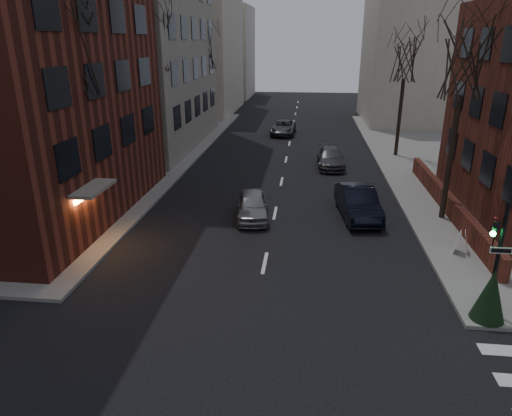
% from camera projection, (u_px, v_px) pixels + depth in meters
% --- Properties ---
extents(low_wall_right, '(0.35, 16.00, 1.00)m').
position_uv_depth(low_wall_right, '(447.00, 202.00, 24.75)').
color(low_wall_right, maroon).
rests_on(low_wall_right, sidewalk_far_right).
extents(building_distant_la, '(14.00, 16.00, 18.00)m').
position_uv_depth(building_distant_la, '(180.00, 39.00, 57.97)').
color(building_distant_la, beige).
rests_on(building_distant_la, ground).
extents(building_distant_ra, '(14.00, 14.00, 16.00)m').
position_uv_depth(building_distant_ra, '(432.00, 49.00, 50.50)').
color(building_distant_ra, beige).
rests_on(building_distant_ra, ground).
extents(building_distant_lb, '(10.00, 12.00, 14.00)m').
position_uv_depth(building_distant_lb, '(220.00, 53.00, 74.30)').
color(building_distant_lb, beige).
rests_on(building_distant_lb, ground).
extents(traffic_signal, '(0.76, 0.44, 4.00)m').
position_uv_depth(traffic_signal, '(494.00, 265.00, 15.13)').
color(traffic_signal, black).
rests_on(traffic_signal, sidewalk_far_right).
extents(tree_left_a, '(4.18, 4.18, 10.26)m').
position_uv_depth(tree_left_a, '(64.00, 51.00, 19.28)').
color(tree_left_a, '#2D231C').
rests_on(tree_left_a, sidewalk_far_left).
extents(tree_left_b, '(4.40, 4.40, 10.80)m').
position_uv_depth(tree_left_b, '(154.00, 40.00, 30.31)').
color(tree_left_b, '#2D231C').
rests_on(tree_left_b, sidewalk_far_left).
extents(tree_left_c, '(3.96, 3.96, 9.72)m').
position_uv_depth(tree_left_c, '(202.00, 50.00, 43.67)').
color(tree_left_c, '#2D231C').
rests_on(tree_left_c, sidewalk_far_left).
extents(tree_right_a, '(3.96, 3.96, 9.72)m').
position_uv_depth(tree_right_a, '(465.00, 60.00, 21.31)').
color(tree_right_a, '#2D231C').
rests_on(tree_right_a, sidewalk_far_right).
extents(tree_right_b, '(3.74, 3.74, 9.18)m').
position_uv_depth(tree_right_b, '(406.00, 59.00, 34.51)').
color(tree_right_b, '#2D231C').
rests_on(tree_right_b, sidewalk_far_right).
extents(streetlamp_near, '(0.36, 0.36, 6.28)m').
position_uv_depth(streetlamp_near, '(148.00, 121.00, 28.14)').
color(streetlamp_near, black).
rests_on(streetlamp_near, sidewalk_far_left).
extents(streetlamp_far, '(0.36, 0.36, 6.28)m').
position_uv_depth(streetlamp_far, '(213.00, 89.00, 46.78)').
color(streetlamp_far, black).
rests_on(streetlamp_far, sidewalk_far_left).
extents(parked_sedan, '(2.31, 5.13, 1.63)m').
position_uv_depth(parked_sedan, '(358.00, 202.00, 24.26)').
color(parked_sedan, black).
rests_on(parked_sedan, ground).
extents(car_lane_silver, '(2.19, 4.27, 1.39)m').
position_uv_depth(car_lane_silver, '(252.00, 205.00, 24.14)').
color(car_lane_silver, gray).
rests_on(car_lane_silver, ground).
extents(car_lane_gray, '(2.02, 4.76, 1.37)m').
position_uv_depth(car_lane_gray, '(331.00, 158.00, 33.89)').
color(car_lane_gray, '#3E3F43').
rests_on(car_lane_gray, ground).
extents(car_lane_far, '(2.47, 5.03, 1.37)m').
position_uv_depth(car_lane_far, '(283.00, 128.00, 45.59)').
color(car_lane_far, '#3D3E42').
rests_on(car_lane_far, ground).
extents(sandwich_board, '(0.59, 0.71, 0.98)m').
position_uv_depth(sandwich_board, '(462.00, 242.00, 19.90)').
color(sandwich_board, silver).
rests_on(sandwich_board, sidewalk_far_right).
extents(evergreen_shrub, '(1.23, 1.23, 1.82)m').
position_uv_depth(evergreen_shrub, '(491.00, 295.00, 14.97)').
color(evergreen_shrub, black).
rests_on(evergreen_shrub, sidewalk_far_right).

